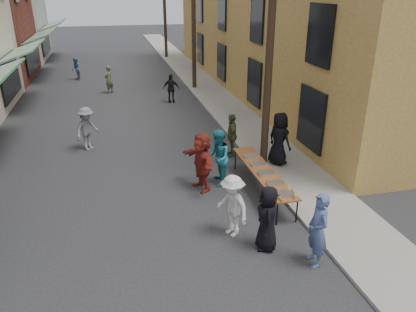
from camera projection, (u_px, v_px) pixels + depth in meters
name	position (u px, v px, depth m)	size (l,w,h in m)	color
ground	(156.00, 222.00, 11.17)	(120.00, 120.00, 0.00)	#28282B
sidewalk	(205.00, 87.00, 25.66)	(2.20, 60.00, 0.10)	gray
building_ochre	(308.00, 4.00, 24.17)	(10.00, 28.00, 10.00)	#A9753C
utility_pole_near	(271.00, 37.00, 13.04)	(0.26, 0.26, 9.00)	#2D2116
utility_pole_mid	(194.00, 13.00, 23.77)	(0.26, 0.26, 9.00)	#2D2116
utility_pole_far	(164.00, 4.00, 34.50)	(0.26, 0.26, 9.00)	#2D2116
serving_table	(263.00, 172.00, 12.52)	(0.70, 4.00, 0.75)	brown
catering_tray_sausage	(285.00, 194.00, 11.02)	(0.50, 0.33, 0.08)	maroon
catering_tray_foil_b	(275.00, 184.00, 11.60)	(0.50, 0.33, 0.08)	#B2B2B7
catering_tray_buns	(266.00, 174.00, 12.23)	(0.50, 0.33, 0.08)	tan
catering_tray_foil_d	(258.00, 164.00, 12.85)	(0.50, 0.33, 0.08)	#B2B2B7
catering_tray_buns_end	(251.00, 156.00, 13.48)	(0.50, 0.33, 0.08)	tan
condiment_jar_a	(282.00, 200.00, 10.70)	(0.07, 0.07, 0.08)	#A57F26
condiment_jar_b	(280.00, 199.00, 10.79)	(0.07, 0.07, 0.08)	#A57F26
condiment_jar_c	(279.00, 197.00, 10.88)	(0.07, 0.07, 0.08)	#A57F26
cup_stack	(295.00, 197.00, 10.83)	(0.08, 0.08, 0.12)	tan
guest_front_a	(267.00, 218.00, 9.80)	(0.82, 0.53, 1.67)	black
guest_front_b	(318.00, 230.00, 9.18)	(0.67, 0.44, 1.83)	#4C5D93
guest_front_c	(218.00, 158.00, 12.98)	(0.90, 0.70, 1.85)	teal
guest_front_d	(232.00, 206.00, 10.33)	(1.09, 0.63, 1.69)	silver
guest_front_e	(232.00, 135.00, 15.21)	(0.98, 0.41, 1.67)	#525933
guest_queue_back	(202.00, 161.00, 12.67)	(1.75, 0.56, 1.89)	maroon
server	(279.00, 139.00, 14.26)	(0.93, 0.60, 1.90)	black
passerby_left	(87.00, 129.00, 15.82)	(1.11, 0.64, 1.72)	gray
passerby_mid	(171.00, 88.00, 22.24)	(0.92, 0.38, 1.57)	black
passerby_right	(109.00, 79.00, 24.18)	(0.60, 0.39, 1.65)	#536439
passerby_far	(76.00, 69.00, 27.57)	(0.73, 0.57, 1.49)	#496F8D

